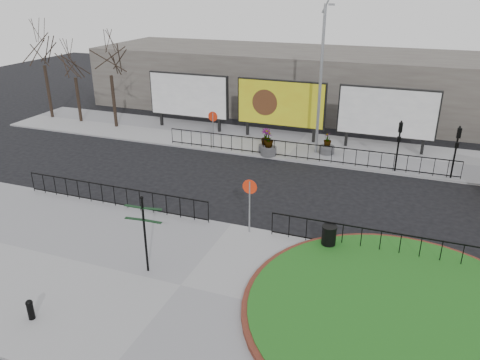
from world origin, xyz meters
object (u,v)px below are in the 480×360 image
at_px(litter_bin, 329,237).
at_px(fingerpost_sign, 144,227).
at_px(planter_b, 269,147).
at_px(billboard_mid, 281,104).
at_px(lamp_post, 321,79).
at_px(planter_c, 327,146).
at_px(planter_a, 266,143).
at_px(bollard, 30,308).

bearing_deg(litter_bin, fingerpost_sign, -146.80).
bearing_deg(fingerpost_sign, planter_b, 87.22).
distance_m(billboard_mid, lamp_post, 4.23).
bearing_deg(billboard_mid, planter_b, -85.20).
xyz_separation_m(billboard_mid, fingerpost_sign, (-0.10, -17.56, -0.60)).
bearing_deg(planter_c, fingerpost_sign, -103.68).
xyz_separation_m(lamp_post, planter_b, (-2.71, -1.60, -4.15)).
bearing_deg(litter_bin, planter_b, 119.68).
distance_m(fingerpost_sign, planter_a, 14.50).
distance_m(fingerpost_sign, bollard, 4.53).
xyz_separation_m(billboard_mid, planter_b, (0.30, -3.57, -1.92)).
xyz_separation_m(litter_bin, planter_b, (-5.70, 10.00, 0.04)).
bearing_deg(bollard, planter_a, 83.27).
distance_m(billboard_mid, planter_c, 4.65).
bearing_deg(planter_b, lamp_post, 30.58).
relative_size(billboard_mid, planter_c, 4.45).
bearing_deg(planter_b, fingerpost_sign, -91.62).
height_order(bollard, planter_b, planter_b).
bearing_deg(fingerpost_sign, billboard_mid, 88.53).
height_order(litter_bin, planter_c, planter_c).
xyz_separation_m(planter_b, planter_c, (3.40, 1.60, -0.08)).
height_order(billboard_mid, fingerpost_sign, billboard_mid).
distance_m(lamp_post, planter_b, 5.20).
distance_m(lamp_post, fingerpost_sign, 16.14).
distance_m(litter_bin, planter_b, 11.51).
xyz_separation_m(bollard, planter_a, (2.15, 18.19, 0.24)).
bearing_deg(billboard_mid, lamp_post, -33.25).
bearing_deg(planter_c, lamp_post, 180.00).
height_order(bollard, planter_a, planter_a).
height_order(planter_b, planter_c, planter_b).
bearing_deg(planter_b, planter_a, 126.47).
height_order(fingerpost_sign, planter_c, fingerpost_sign).
relative_size(bollard, litter_bin, 0.70).
xyz_separation_m(bollard, planter_c, (5.89, 19.33, 0.08)).
xyz_separation_m(planter_a, planter_c, (3.74, 1.14, -0.16)).
xyz_separation_m(fingerpost_sign, planter_a, (0.05, 14.45, -1.25)).
distance_m(lamp_post, litter_bin, 12.69).
bearing_deg(planter_a, planter_c, 16.94).
relative_size(fingerpost_sign, planter_c, 2.24).
height_order(fingerpost_sign, planter_a, fingerpost_sign).
relative_size(planter_b, planter_c, 1.11).
relative_size(lamp_post, planter_c, 6.63).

